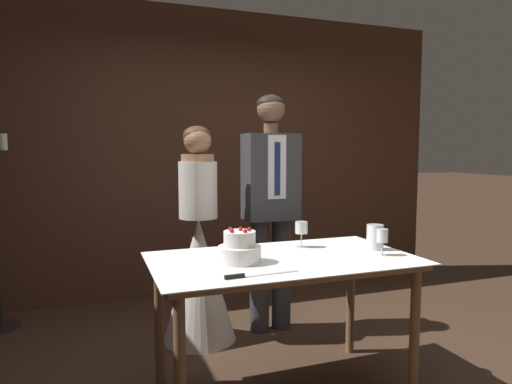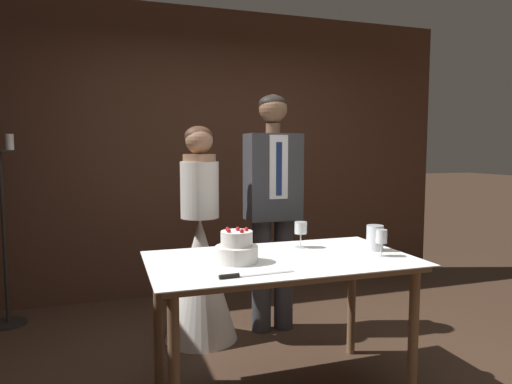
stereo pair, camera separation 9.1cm
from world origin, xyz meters
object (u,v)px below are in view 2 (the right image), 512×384
(hurricane_candle, at_px, (375,238))
(bride, at_px, (200,263))
(wine_glass_middle, at_px, (301,229))
(cake_table, at_px, (281,273))
(cake_knife, at_px, (243,275))
(wine_glass_near, at_px, (381,238))
(candle_stand, at_px, (4,236))
(tiered_cake, at_px, (237,249))
(groom, at_px, (273,199))

(hurricane_candle, height_order, bride, bride)
(wine_glass_middle, relative_size, hurricane_candle, 1.05)
(cake_table, xyz_separation_m, wine_glass_middle, (0.22, 0.22, 0.20))
(cake_knife, bearing_deg, hurricane_candle, 15.12)
(cake_table, xyz_separation_m, wine_glass_near, (0.57, -0.14, 0.19))
(wine_glass_near, xyz_separation_m, wine_glass_middle, (-0.35, 0.36, 0.01))
(cake_table, height_order, cake_knife, cake_knife)
(wine_glass_middle, height_order, hurricane_candle, wine_glass_middle)
(candle_stand, bearing_deg, cake_knife, -54.35)
(cake_table, bearing_deg, tiered_cake, -176.10)
(cake_table, height_order, bride, bride)
(wine_glass_middle, bearing_deg, cake_table, -134.86)
(groom, bearing_deg, cake_knife, -116.57)
(groom, distance_m, candle_stand, 2.17)
(bride, relative_size, groom, 0.87)
(cake_knife, relative_size, groom, 0.21)
(bride, bearing_deg, tiered_cake, -88.72)
(cake_table, distance_m, groom, 1.00)
(hurricane_candle, xyz_separation_m, bride, (-0.90, 0.90, -0.29))
(candle_stand, bearing_deg, tiered_cake, -49.00)
(cake_knife, relative_size, wine_glass_near, 2.52)
(cake_table, bearing_deg, groom, 72.47)
(groom, bearing_deg, bride, 179.96)
(wine_glass_near, bearing_deg, hurricane_candle, 70.66)
(tiered_cake, relative_size, candle_stand, 0.15)
(cake_table, relative_size, wine_glass_near, 9.61)
(hurricane_candle, distance_m, groom, 0.97)
(wine_glass_near, height_order, wine_glass_middle, wine_glass_middle)
(hurricane_candle, bearing_deg, wine_glass_middle, 151.40)
(tiered_cake, height_order, cake_knife, tiered_cake)
(cake_table, height_order, tiered_cake, tiered_cake)
(cake_table, bearing_deg, cake_knife, -136.47)
(wine_glass_middle, distance_m, bride, 0.91)
(bride, relative_size, candle_stand, 1.02)
(wine_glass_middle, distance_m, hurricane_candle, 0.45)
(hurricane_candle, height_order, groom, groom)
(wine_glass_near, bearing_deg, candle_stand, 141.87)
(hurricane_candle, bearing_deg, candle_stand, 144.76)
(hurricane_candle, relative_size, candle_stand, 0.10)
(cake_table, relative_size, wine_glass_middle, 9.17)
(wine_glass_near, distance_m, wine_glass_middle, 0.50)
(wine_glass_near, bearing_deg, groom, 105.20)
(tiered_cake, bearing_deg, wine_glass_middle, 26.31)
(wine_glass_middle, xyz_separation_m, hurricane_candle, (0.40, -0.22, -0.04))
(cake_knife, relative_size, bride, 0.25)
(candle_stand, bearing_deg, cake_table, -43.93)
(wine_glass_middle, relative_size, candle_stand, 0.10)
(tiered_cake, distance_m, bride, 0.97)
(cake_knife, distance_m, candle_stand, 2.41)
(groom, height_order, candle_stand, groom)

